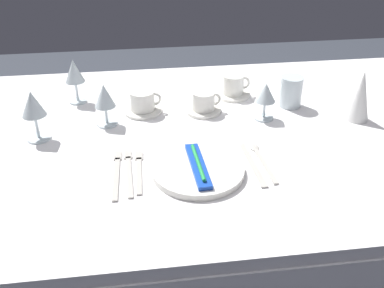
# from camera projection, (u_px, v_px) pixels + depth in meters

# --- Properties ---
(dining_table) EXTENTS (1.80, 1.11, 0.74)m
(dining_table) POSITION_uv_depth(u_px,v_px,m) (198.00, 154.00, 1.44)
(dining_table) COLOR white
(dining_table) RESTS_ON ground
(dinner_plate) EXTENTS (0.25, 0.25, 0.02)m
(dinner_plate) POSITION_uv_depth(u_px,v_px,m) (198.00, 170.00, 1.20)
(dinner_plate) COLOR white
(dinner_plate) RESTS_ON dining_table
(toothbrush_package) EXTENTS (0.04, 0.21, 0.02)m
(toothbrush_package) POSITION_uv_depth(u_px,v_px,m) (198.00, 165.00, 1.19)
(toothbrush_package) COLOR blue
(toothbrush_package) RESTS_ON dinner_plate
(fork_outer) EXTENTS (0.02, 0.20, 0.00)m
(fork_outer) POSITION_uv_depth(u_px,v_px,m) (139.00, 170.00, 1.21)
(fork_outer) COLOR beige
(fork_outer) RESTS_ON dining_table
(fork_inner) EXTENTS (0.02, 0.22, 0.00)m
(fork_inner) POSITION_uv_depth(u_px,v_px,m) (129.00, 171.00, 1.21)
(fork_inner) COLOR beige
(fork_inner) RESTS_ON dining_table
(fork_salad) EXTENTS (0.02, 0.23, 0.00)m
(fork_salad) POSITION_uv_depth(u_px,v_px,m) (117.00, 173.00, 1.20)
(fork_salad) COLOR beige
(fork_salad) RESTS_ON dining_table
(dinner_knife) EXTENTS (0.03, 0.22, 0.00)m
(dinner_knife) POSITION_uv_depth(u_px,v_px,m) (253.00, 165.00, 1.23)
(dinner_knife) COLOR beige
(dinner_knife) RESTS_ON dining_table
(spoon_soup) EXTENTS (0.03, 0.21, 0.01)m
(spoon_soup) POSITION_uv_depth(u_px,v_px,m) (260.00, 158.00, 1.27)
(spoon_soup) COLOR beige
(spoon_soup) RESTS_ON dining_table
(saucer_left) EXTENTS (0.12, 0.12, 0.01)m
(saucer_left) POSITION_uv_depth(u_px,v_px,m) (203.00, 110.00, 1.52)
(saucer_left) COLOR white
(saucer_left) RESTS_ON dining_table
(coffee_cup_left) EXTENTS (0.10, 0.08, 0.06)m
(coffee_cup_left) POSITION_uv_depth(u_px,v_px,m) (204.00, 101.00, 1.50)
(coffee_cup_left) COLOR white
(coffee_cup_left) RESTS_ON saucer_left
(saucer_right) EXTENTS (0.13, 0.13, 0.01)m
(saucer_right) POSITION_uv_depth(u_px,v_px,m) (143.00, 111.00, 1.51)
(saucer_right) COLOR white
(saucer_right) RESTS_ON dining_table
(coffee_cup_right) EXTENTS (0.10, 0.08, 0.07)m
(coffee_cup_right) POSITION_uv_depth(u_px,v_px,m) (143.00, 100.00, 1.49)
(coffee_cup_right) COLOR white
(coffee_cup_right) RESTS_ON saucer_right
(saucer_far) EXTENTS (0.13, 0.13, 0.01)m
(saucer_far) POSITION_uv_depth(u_px,v_px,m) (233.00, 94.00, 1.63)
(saucer_far) COLOR white
(saucer_far) RESTS_ON dining_table
(coffee_cup_far) EXTENTS (0.10, 0.08, 0.07)m
(coffee_cup_far) POSITION_uv_depth(u_px,v_px,m) (234.00, 84.00, 1.61)
(coffee_cup_far) COLOR white
(coffee_cup_far) RESTS_ON saucer_far
(wine_glass_centre) EXTENTS (0.07, 0.07, 0.16)m
(wine_glass_centre) POSITION_uv_depth(u_px,v_px,m) (74.00, 73.00, 1.53)
(wine_glass_centre) COLOR silver
(wine_glass_centre) RESTS_ON dining_table
(wine_glass_left) EXTENTS (0.07, 0.07, 0.16)m
(wine_glass_left) POSITION_uv_depth(u_px,v_px,m) (33.00, 106.00, 1.31)
(wine_glass_left) COLOR silver
(wine_glass_left) RESTS_ON dining_table
(wine_glass_right) EXTENTS (0.07, 0.07, 0.12)m
(wine_glass_right) POSITION_uv_depth(u_px,v_px,m) (266.00, 95.00, 1.43)
(wine_glass_right) COLOR silver
(wine_glass_right) RESTS_ON dining_table
(wine_glass_far) EXTENTS (0.07, 0.07, 0.14)m
(wine_glass_far) POSITION_uv_depth(u_px,v_px,m) (105.00, 98.00, 1.39)
(wine_glass_far) COLOR silver
(wine_glass_far) RESTS_ON dining_table
(drink_tumbler) EXTENTS (0.08, 0.08, 0.11)m
(drink_tumbler) POSITION_uv_depth(u_px,v_px,m) (291.00, 93.00, 1.54)
(drink_tumbler) COLOR silver
(drink_tumbler) RESTS_ON dining_table
(napkin_folded) EXTENTS (0.08, 0.08, 0.17)m
(napkin_folded) POSITION_uv_depth(u_px,v_px,m) (360.00, 96.00, 1.43)
(napkin_folded) COLOR white
(napkin_folded) RESTS_ON dining_table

